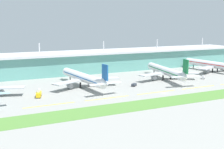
# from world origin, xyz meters

# --- Properties ---
(ground_plane) EXTENTS (600.00, 600.00, 0.00)m
(ground_plane) POSITION_xyz_m (0.00, 0.00, 0.00)
(ground_plane) COLOR gray
(terminal_building) EXTENTS (288.00, 34.00, 27.14)m
(terminal_building) POSITION_xyz_m (-0.00, 95.90, 9.27)
(terminal_building) COLOR #5B9E93
(terminal_building) RESTS_ON ground
(airliner_near_middle) EXTENTS (48.59, 67.55, 18.90)m
(airliner_near_middle) POSITION_xyz_m (-38.30, 38.58, 6.45)
(airliner_near_middle) COLOR white
(airliner_near_middle) RESTS_ON ground
(airliner_far_middle) EXTENTS (48.01, 67.45, 18.90)m
(airliner_far_middle) POSITION_xyz_m (28.13, 36.34, 6.45)
(airliner_far_middle) COLOR silver
(airliner_far_middle) RESTS_ON ground
(airliner_farthest) EXTENTS (48.56, 70.43, 18.90)m
(airliner_farthest) POSITION_xyz_m (86.72, 46.77, 6.46)
(airliner_farthest) COLOR white
(airliner_farthest) RESTS_ON ground
(taxiway_stripe_west) EXTENTS (28.00, 0.70, 0.04)m
(taxiway_stripe_west) POSITION_xyz_m (-71.00, 3.39, 0.02)
(taxiway_stripe_west) COLOR yellow
(taxiway_stripe_west) RESTS_ON ground
(taxiway_stripe_mid_west) EXTENTS (28.00, 0.70, 0.04)m
(taxiway_stripe_mid_west) POSITION_xyz_m (-37.00, 3.39, 0.02)
(taxiway_stripe_mid_west) COLOR yellow
(taxiway_stripe_mid_west) RESTS_ON ground
(taxiway_stripe_centre) EXTENTS (28.00, 0.70, 0.04)m
(taxiway_stripe_centre) POSITION_xyz_m (-3.00, 3.39, 0.02)
(taxiway_stripe_centre) COLOR yellow
(taxiway_stripe_centre) RESTS_ON ground
(taxiway_stripe_mid_east) EXTENTS (28.00, 0.70, 0.04)m
(taxiway_stripe_mid_east) POSITION_xyz_m (31.00, 3.39, 0.02)
(taxiway_stripe_mid_east) COLOR yellow
(taxiway_stripe_mid_east) RESTS_ON ground
(grass_verge) EXTENTS (300.00, 18.00, 0.10)m
(grass_verge) POSITION_xyz_m (0.00, -17.74, 0.05)
(grass_verge) COLOR #518438
(grass_verge) RESTS_ON ground
(baggage_cart) EXTENTS (3.91, 3.71, 2.48)m
(baggage_cart) POSITION_xyz_m (55.36, 25.57, 1.26)
(baggage_cart) COLOR silver
(baggage_cart) RESTS_ON ground
(pushback_tug) EXTENTS (4.94, 4.61, 1.85)m
(pushback_tug) POSITION_xyz_m (-6.40, 25.62, 1.10)
(pushback_tug) COLOR #333842
(pushback_tug) RESTS_ON ground
(fuel_truck) EXTENTS (4.71, 7.65, 4.95)m
(fuel_truck) POSITION_xyz_m (-72.13, 23.45, 2.26)
(fuel_truck) COLOR gold
(fuel_truck) RESTS_ON ground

